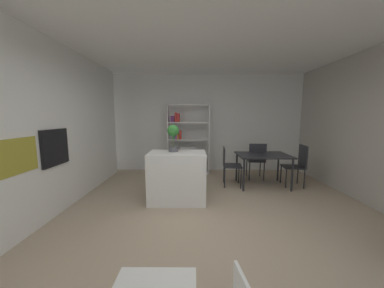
% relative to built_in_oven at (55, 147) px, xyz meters
% --- Properties ---
extents(ground_plane, '(8.73, 8.73, 0.00)m').
position_rel_built_in_oven_xyz_m(ground_plane, '(2.30, -0.27, -1.11)').
color(ground_plane, tan).
extents(ceiling_slab, '(6.12, 6.36, 0.06)m').
position_rel_built_in_oven_xyz_m(ceiling_slab, '(2.30, -0.27, 1.72)').
color(ceiling_slab, white).
rests_on(ceiling_slab, ground_plane).
extents(back_partition, '(6.12, 0.06, 2.79)m').
position_rel_built_in_oven_xyz_m(back_partition, '(2.30, 2.88, 0.29)').
color(back_partition, silver).
rests_on(back_partition, ground_plane).
extents(tall_cabinet_run_left, '(0.68, 5.74, 2.79)m').
position_rel_built_in_oven_xyz_m(tall_cabinet_run_left, '(-0.36, -0.27, 0.29)').
color(tall_cabinet_run_left, white).
rests_on(tall_cabinet_run_left, ground_plane).
extents(built_in_oven, '(0.06, 0.60, 0.57)m').
position_rel_built_in_oven_xyz_m(built_in_oven, '(0.00, 0.00, 0.00)').
color(built_in_oven, black).
rests_on(built_in_oven, ground_plane).
extents(kitchen_island, '(1.05, 0.66, 0.93)m').
position_rel_built_in_oven_xyz_m(kitchen_island, '(1.88, 0.56, -0.64)').
color(kitchen_island, white).
rests_on(kitchen_island, ground_plane).
extents(potted_plant_on_island, '(0.22, 0.22, 0.51)m').
position_rel_built_in_oven_xyz_m(potted_plant_on_island, '(1.80, 0.64, 0.14)').
color(potted_plant_on_island, '#4C4C51').
rests_on(potted_plant_on_island, kitchen_island).
extents(open_bookshelf, '(1.14, 0.35, 1.92)m').
position_rel_built_in_oven_xyz_m(open_bookshelf, '(1.97, 2.49, -0.23)').
color(open_bookshelf, white).
rests_on(open_bookshelf, ground_plane).
extents(dining_table, '(1.14, 0.85, 0.73)m').
position_rel_built_in_oven_xyz_m(dining_table, '(3.77, 1.42, -0.45)').
color(dining_table, '#232328').
rests_on(dining_table, ground_plane).
extents(dining_chair_far, '(0.44, 0.47, 0.93)m').
position_rel_built_in_oven_xyz_m(dining_chair_far, '(3.76, 1.87, -0.55)').
color(dining_chair_far, '#232328').
rests_on(dining_chair_far, ground_plane).
extents(dining_chair_island_side, '(0.46, 0.49, 0.89)m').
position_rel_built_in_oven_xyz_m(dining_chair_island_side, '(2.98, 1.43, -0.57)').
color(dining_chair_island_side, '#232328').
rests_on(dining_chair_island_side, ground_plane).
extents(dining_chair_window_side, '(0.49, 0.47, 0.95)m').
position_rel_built_in_oven_xyz_m(dining_chair_window_side, '(4.56, 1.41, -0.56)').
color(dining_chair_window_side, '#232328').
rests_on(dining_chair_window_side, ground_plane).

